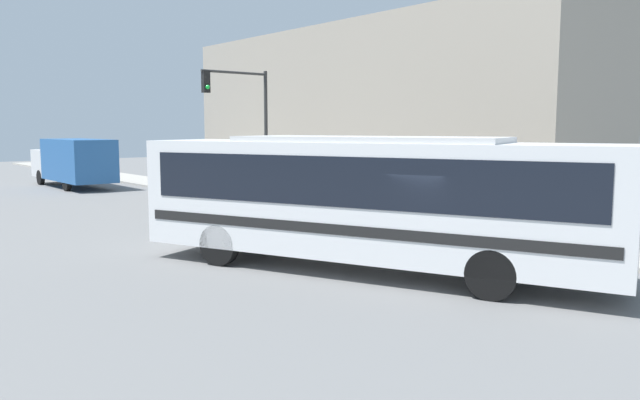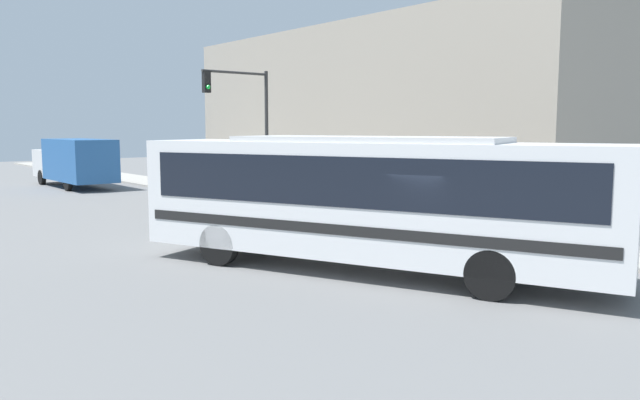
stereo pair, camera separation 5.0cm
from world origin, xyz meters
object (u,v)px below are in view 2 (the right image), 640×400
city_bus (367,194)px  delivery_truck (74,161)px  traffic_light_pole (246,113)px  fire_hydrant (457,223)px  pedestrian_mid_block (370,191)px  pedestrian_near_corner (343,188)px

city_bus → delivery_truck: (1.77, 26.49, -0.35)m
delivery_truck → traffic_light_pole: traffic_light_pole is taller
city_bus → fire_hydrant: size_ratio=16.84×
delivery_truck → pedestrian_mid_block: (4.87, -19.73, -0.54)m
delivery_truck → pedestrian_near_corner: size_ratio=4.98×
pedestrian_near_corner → delivery_truck: bearing=106.1°
traffic_light_pole → pedestrian_near_corner: (2.26, -3.80, -3.12)m
city_bus → delivery_truck: 26.55m
fire_hydrant → city_bus: bearing=-163.4°
delivery_truck → traffic_light_pole: bearing=-78.3°
city_bus → traffic_light_pole: traffic_light_pole is taller
pedestrian_near_corner → city_bus: bearing=-128.5°
traffic_light_pole → pedestrian_near_corner: 5.41m
city_bus → delivery_truck: bearing=63.9°
city_bus → fire_hydrant: bearing=-5.7°
delivery_truck → pedestrian_mid_block: 20.33m
pedestrian_mid_block → pedestrian_near_corner: bearing=81.6°
delivery_truck → pedestrian_near_corner: bearing=-73.9°
pedestrian_mid_block → fire_hydrant: bearing=-101.8°
city_bus → delivery_truck: size_ratio=1.40×
traffic_light_pole → pedestrian_mid_block: 6.80m
pedestrian_near_corner → pedestrian_mid_block: bearing=-98.4°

